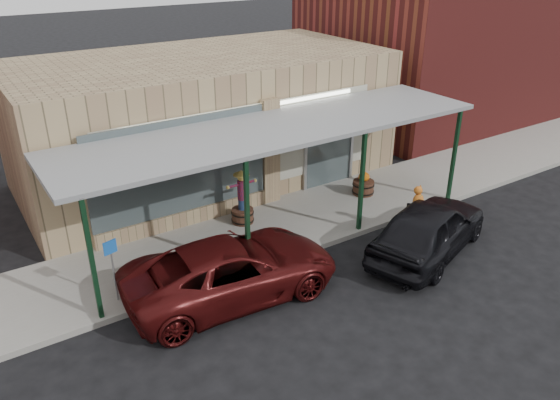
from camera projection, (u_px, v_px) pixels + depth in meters
ground at (359, 290)px, 13.01m from camera, size 120.00×120.00×0.00m
sidewalk at (277, 227)px, 15.70m from camera, size 40.00×3.20×0.15m
storefront at (203, 120)px, 18.27m from camera, size 12.00×6.25×4.20m
awning at (278, 130)px, 14.40m from camera, size 12.00×3.00×3.04m
block_buildings_near at (239, 57)px, 19.31m from camera, size 61.00×8.00×8.00m
barrel_scarecrow at (242, 205)px, 15.59m from camera, size 0.99×0.70×1.62m
barrel_pumpkin at (363, 186)px, 17.45m from camera, size 0.75×0.75×0.79m
handicap_sign at (112, 263)px, 11.99m from camera, size 0.31×0.10×1.55m
parked_sedan at (429, 228)px, 14.23m from camera, size 4.75×3.12×1.55m
car_maroon at (232, 269)px, 12.55m from camera, size 5.17×2.66×1.40m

